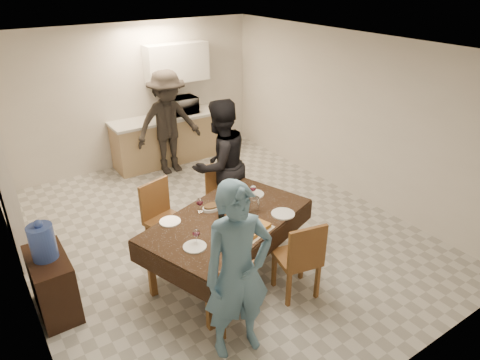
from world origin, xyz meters
The scene contains 33 objects.
floor centered at (0.00, 0.00, 0.00)m, with size 5.00×6.00×0.02m, color beige.
ceiling centered at (0.00, 0.00, 2.60)m, with size 5.00×6.00×0.02m, color white.
wall_back centered at (0.00, 3.00, 1.30)m, with size 5.00×0.02×2.60m, color silver.
wall_front centered at (0.00, -3.00, 1.30)m, with size 5.00×0.02×2.60m, color silver.
wall_left centered at (-2.50, 0.00, 1.30)m, with size 0.02×6.00×2.60m, color silver.
wall_right centered at (2.50, 0.00, 1.30)m, with size 0.02×6.00×2.60m, color silver.
stub_partition centered at (-2.42, 1.20, 1.05)m, with size 0.15×1.40×2.10m, color silver.
kitchen_base_cabinet centered at (0.60, 2.68, 0.43)m, with size 2.20×0.60×0.86m, color #9E7E5E.
kitchen_worktop centered at (0.60, 2.68, 0.89)m, with size 2.24×0.64×0.05m, color #BCBBB6.
upper_cabinet centered at (0.90, 2.82, 1.85)m, with size 1.20×0.34×0.70m, color silver.
dining_table centered at (-0.34, -0.86, 0.75)m, with size 2.27×1.76×0.78m.
chair_near_left centered at (-0.79, -1.70, 0.54)m, with size 0.44×0.44×0.48m.
chair_near_right centered at (0.11, -1.71, 0.61)m, with size 0.54×0.54×0.54m.
chair_far_left centered at (-0.79, -0.21, 0.62)m, with size 0.57×0.58×0.55m.
chair_far_right centered at (0.11, -0.21, 0.62)m, with size 0.56×0.57×0.55m.
console centered at (-2.28, -0.37, 0.35)m, with size 0.38×0.77×0.71m, color black.
water_jug centered at (-2.28, -0.37, 0.90)m, with size 0.26×0.26×0.39m, color #3D5AB6.
wine_bottle centered at (-0.39, -0.81, 0.94)m, with size 0.08×0.08×0.33m, color black, non-canonical shape.
water_pitcher centered at (0.01, -0.91, 0.88)m, with size 0.12×0.12×0.19m, color white.
savoury_tart centered at (-0.24, -1.24, 0.81)m, with size 0.43×0.32×0.05m, color #D1893D.
salad_bowl centered at (-0.04, -0.68, 0.82)m, with size 0.18×0.18×0.07m, color silver.
mushroom_dish centered at (-0.39, -0.58, 0.80)m, with size 0.22×0.22×0.04m, color silver.
wine_glass_a centered at (-0.89, -1.11, 0.87)m, with size 0.08×0.08×0.18m, color white, non-canonical shape.
wine_glass_b centered at (0.21, -0.61, 0.87)m, with size 0.08×0.08×0.18m, color white, non-canonical shape.
wine_glass_c centered at (-0.54, -0.56, 0.88)m, with size 0.09×0.09×0.19m, color white, non-canonical shape.
plate_near_left centered at (-0.94, -1.16, 0.79)m, with size 0.25×0.25×0.01m, color silver.
plate_near_right centered at (0.26, -1.16, 0.79)m, with size 0.28×0.28×0.02m, color silver.
plate_far_left centered at (-0.94, -0.56, 0.79)m, with size 0.25×0.25×0.01m, color silver.
plate_far_right centered at (0.26, -0.56, 0.79)m, with size 0.27×0.27×0.02m, color silver.
microwave centered at (0.88, 2.68, 1.07)m, with size 0.57×0.39×0.32m, color silver.
person_near centered at (-0.89, -1.91, 0.92)m, with size 0.67×0.44×1.84m, color #5985A3.
person_far centered at (0.21, 0.19, 0.94)m, with size 0.91×0.71×1.88m, color black.
person_kitchen centered at (0.37, 2.23, 0.94)m, with size 1.22×0.70×1.88m, color black.
Camera 1 is at (-2.63, -4.53, 3.44)m, focal length 32.00 mm.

